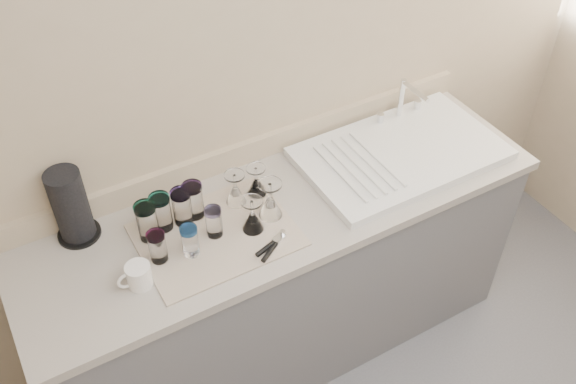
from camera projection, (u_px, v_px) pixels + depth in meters
counter_unit at (284, 278)px, 2.74m from camera, size 2.06×0.62×0.90m
sink_unit at (400, 152)px, 2.63m from camera, size 0.82×0.50×0.22m
dish_towel at (216, 235)px, 2.31m from camera, size 0.55×0.42×0.01m
tumbler_teal at (147, 221)px, 2.24m from camera, size 0.08×0.08×0.15m
tumbler_cyan at (161, 212)px, 2.28m from camera, size 0.07×0.07×0.15m
tumbler_purple at (194, 200)px, 2.33m from camera, size 0.07×0.07×0.15m
tumbler_magenta at (158, 246)px, 2.18m from camera, size 0.06×0.06×0.13m
tumbler_blue at (190, 241)px, 2.20m from camera, size 0.06×0.06×0.12m
tumbler_lavender at (214, 222)px, 2.27m from camera, size 0.06×0.06×0.12m
tumbler_extra at (182, 207)px, 2.30m from camera, size 0.07×0.07×0.15m
goblet_back_left at (236, 193)px, 2.40m from camera, size 0.08×0.08×0.14m
goblet_back_right at (257, 185)px, 2.43m from camera, size 0.07×0.07×0.13m
goblet_front_left at (253, 219)px, 2.29m from camera, size 0.08×0.08×0.14m
goblet_front_right at (270, 204)px, 2.34m from camera, size 0.09×0.09×0.16m
can_opener at (272, 246)px, 2.25m from camera, size 0.14×0.10×0.02m
white_mug at (138, 276)px, 2.12m from camera, size 0.12×0.09×0.09m
paper_towel_roll at (71, 206)px, 2.22m from camera, size 0.15×0.15×0.29m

